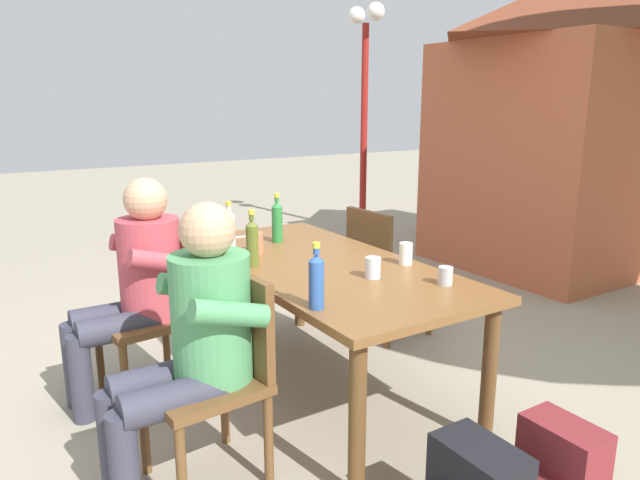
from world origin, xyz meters
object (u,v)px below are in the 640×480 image
Objects in this scene: bottle_clear at (229,230)px; brick_kiosk at (557,120)px; dining_table at (320,276)px; person_in_white_shirt at (193,334)px; cup_glass at (373,268)px; cup_terracotta at (256,243)px; chair_near_right at (220,366)px; cup_white at (406,254)px; bottle_blue at (316,280)px; bottle_green at (277,221)px; bottle_olive at (252,242)px; chair_far_left at (382,266)px; cup_steel at (445,276)px; chair_near_left at (158,306)px; lamp_post at (365,73)px; table_knife at (226,238)px; person_in_plaid_shirt at (136,280)px; backpack_by_far_side at (559,474)px.

brick_kiosk reaches higher than bottle_clear.
dining_table is at bearing 32.19° from bottle_clear.
person_in_white_shirt is 0.93m from cup_glass.
dining_table is 16.21× the size of cup_terracotta.
cup_white is at bearing 97.46° from chair_near_right.
bottle_blue is 1.18m from bottle_green.
person_in_white_shirt reaches higher than cup_glass.
bottle_blue is (0.17, 0.47, 0.19)m from person_in_white_shirt.
cup_glass is (0.50, 0.40, -0.08)m from bottle_olive.
chair_far_left is 10.19× the size of cup_steel.
bottle_green is 0.86m from cup_white.
bottle_blue is at bearing -4.32° from bottle_olive.
chair_near_left is at bearing -98.51° from cup_terracotta.
lamp_post is (-3.09, 2.55, 1.23)m from dining_table.
table_knife is (-0.25, -0.23, -0.12)m from bottle_green.
cup_glass is 0.04× the size of brick_kiosk.
bottle_blue is at bearing -11.18° from cup_terracotta.
cup_steel is (0.76, 0.62, -0.08)m from bottle_olive.
bottle_olive is 0.27m from cup_terracotta.
chair_far_left is at bearing 105.27° from bottle_olive.
chair_near_right is 7.62× the size of cup_white.
bottle_clear is 2.42× the size of cup_terracotta.
bottle_blue is at bearing -20.18° from bottle_green.
cup_white reaches higher than cup_glass.
brick_kiosk reaches higher than cup_steel.
cup_terracotta is at bearing 139.72° from person_in_white_shirt.
person_in_plaid_shirt is 4.91× the size of table_knife.
chair_near_left is 2.92× the size of bottle_green.
cup_terracotta reaches higher than dining_table.
cup_white is at bearing 57.47° from chair_near_left.
bottle_green is 1.19m from cup_steel.
bottle_blue is 0.11× the size of lamp_post.
chair_far_left is 1.61m from person_in_plaid_shirt.
person_in_white_shirt reaches higher than bottle_olive.
chair_near_left is 0.33× the size of brick_kiosk.
chair_far_left is (-0.42, 0.75, -0.16)m from dining_table.
cup_glass is at bearing -140.05° from cup_steel.
table_knife is at bearing -166.46° from cup_glass.
bottle_green is 2.93× the size of cup_glass.
chair_far_left is at bearing 94.11° from cup_terracotta.
chair_near_right is at bearing -134.71° from backpack_by_far_side.
chair_far_left is 1.00m from cup_terracotta.
brick_kiosk is at bearing 118.99° from cup_steel.
bottle_clear is (-1.07, 0.08, 0.00)m from bottle_blue.
lamp_post reaches higher than bottle_clear.
bottle_clear reaches higher than table_knife.
person_in_white_shirt and person_in_plaid_shirt have the same top height.
backpack_by_far_side is at bearing 19.95° from bottle_olive.
person_in_white_shirt is 10.15× the size of cup_terracotta.
cup_terracotta is at bearing -150.21° from dining_table.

